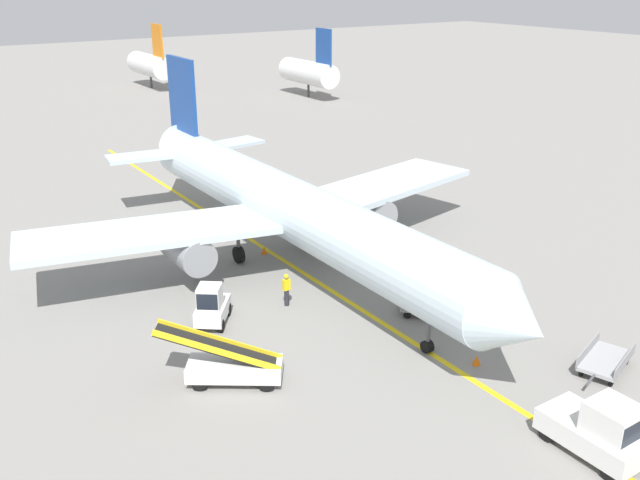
% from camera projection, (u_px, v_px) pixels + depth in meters
% --- Properties ---
extents(ground_plane, '(300.00, 300.00, 0.00)m').
position_uv_depth(ground_plane, '(450.00, 361.00, 29.99)').
color(ground_plane, gray).
extents(taxi_line_yellow, '(0.83, 80.00, 0.01)m').
position_uv_depth(taxi_line_yellow, '(374.00, 317.00, 33.76)').
color(taxi_line_yellow, yellow).
rests_on(taxi_line_yellow, ground).
extents(airliner, '(28.61, 35.22, 10.10)m').
position_uv_depth(airliner, '(284.00, 205.00, 38.87)').
color(airliner, silver).
rests_on(airliner, ground).
extents(pushback_tug, '(1.91, 3.60, 2.20)m').
position_uv_depth(pushback_tug, '(600.00, 430.00, 23.91)').
color(pushback_tug, silver).
rests_on(pushback_tug, ground).
extents(baggage_tug_near_wing, '(2.50, 2.69, 2.10)m').
position_uv_depth(baggage_tug_near_wing, '(212.00, 306.00, 32.79)').
color(baggage_tug_near_wing, silver).
rests_on(baggage_tug_near_wing, ground).
extents(belt_loader_forward_hold, '(4.82, 3.88, 2.59)m').
position_uv_depth(belt_loader_forward_hold, '(232.00, 365.00, 28.24)').
color(belt_loader_forward_hold, silver).
rests_on(belt_loader_forward_hold, ground).
extents(baggage_cart_loaded, '(3.82, 2.36, 0.94)m').
position_uv_depth(baggage_cart_loaded, '(605.00, 360.00, 29.19)').
color(baggage_cart_loaded, '#A5A5A8').
rests_on(baggage_cart_loaded, ground).
extents(baggage_cart_empty_trailing, '(3.28, 3.17, 0.94)m').
position_uv_depth(baggage_cart_empty_trailing, '(430.00, 305.00, 33.92)').
color(baggage_cart_empty_trailing, '#A5A5A8').
rests_on(baggage_cart_empty_trailing, ground).
extents(ground_crew_marshaller, '(0.36, 0.24, 1.70)m').
position_uv_depth(ground_crew_marshaller, '(286.00, 289.00, 34.66)').
color(ground_crew_marshaller, '#26262D').
rests_on(ground_crew_marshaller, ground).
extents(safety_cone_nose_left, '(0.36, 0.36, 0.44)m').
position_uv_depth(safety_cone_nose_left, '(264.00, 250.00, 41.22)').
color(safety_cone_nose_left, orange).
rests_on(safety_cone_nose_left, ground).
extents(safety_cone_nose_right, '(0.36, 0.36, 0.44)m').
position_uv_depth(safety_cone_nose_right, '(477.00, 360.00, 29.66)').
color(safety_cone_nose_right, orange).
rests_on(safety_cone_nose_right, ground).
extents(distant_aircraft_mid_left, '(3.00, 10.10, 8.80)m').
position_uv_depth(distant_aircraft_mid_left, '(150.00, 64.00, 97.51)').
color(distant_aircraft_mid_left, silver).
rests_on(distant_aircraft_mid_left, ground).
extents(distant_aircraft_mid_right, '(3.00, 10.10, 8.80)m').
position_uv_depth(distant_aircraft_mid_right, '(309.00, 72.00, 90.54)').
color(distant_aircraft_mid_right, silver).
rests_on(distant_aircraft_mid_right, ground).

